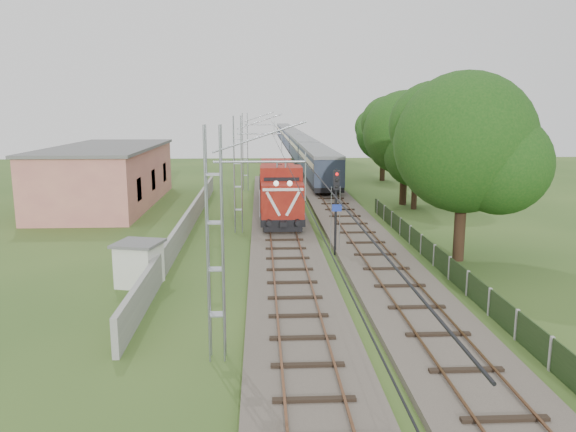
{
  "coord_description": "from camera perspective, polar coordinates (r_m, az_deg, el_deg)",
  "views": [
    {
      "loc": [
        -1.48,
        -26.23,
        8.53
      ],
      "look_at": [
        0.15,
        6.41,
        2.2
      ],
      "focal_mm": 35.0,
      "sensor_mm": 36.0,
      "label": 1
    }
  ],
  "objects": [
    {
      "name": "tree_d",
      "position": [
        67.21,
        9.75,
        8.19
      ],
      "size": [
        6.75,
        6.43,
        8.75
      ],
      "color": "#382417",
      "rests_on": "ground"
    },
    {
      "name": "track_side",
      "position": [
        47.43,
        5.04,
        0.78
      ],
      "size": [
        4.2,
        80.0,
        0.45
      ],
      "color": "#6B6054",
      "rests_on": "ground"
    },
    {
      "name": "ground",
      "position": [
        27.63,
        0.36,
        -7.03
      ],
      "size": [
        140.0,
        140.0,
        0.0
      ],
      "primitive_type": "plane",
      "color": "#2F4F1D",
      "rests_on": "ground"
    },
    {
      "name": "coach_rake",
      "position": [
        107.54,
        0.61,
        7.73
      ],
      "size": [
        2.96,
        110.8,
        3.43
      ],
      "color": "black",
      "rests_on": "ground"
    },
    {
      "name": "fence",
      "position": [
        31.74,
        14.65,
        -3.87
      ],
      "size": [
        0.12,
        32.0,
        1.2
      ],
      "color": "black",
      "rests_on": "ground"
    },
    {
      "name": "signal_post",
      "position": [
        32.39,
        4.92,
        1.95
      ],
      "size": [
        0.56,
        0.44,
        5.07
      ],
      "color": "black",
      "rests_on": "ground"
    },
    {
      "name": "tree_c",
      "position": [
        50.56,
        11.94,
        8.17
      ],
      "size": [
        7.75,
        7.38,
        10.05
      ],
      "color": "#382417",
      "rests_on": "ground"
    },
    {
      "name": "locomotive",
      "position": [
        44.97,
        -0.94,
        2.9
      ],
      "size": [
        2.97,
        16.95,
        4.31
      ],
      "color": "black",
      "rests_on": "ground"
    },
    {
      "name": "catenary",
      "position": [
        38.52,
        -5.03,
        4.24
      ],
      "size": [
        3.31,
        70.0,
        8.0
      ],
      "color": "gray",
      "rests_on": "ground"
    },
    {
      "name": "track_main",
      "position": [
        34.3,
        -0.3,
        -3.12
      ],
      "size": [
        4.2,
        70.0,
        0.45
      ],
      "color": "#6B6054",
      "rests_on": "ground"
    },
    {
      "name": "relay_hut",
      "position": [
        28.28,
        -14.88,
        -4.67
      ],
      "size": [
        2.54,
        2.54,
        2.16
      ],
      "color": "silver",
      "rests_on": "ground"
    },
    {
      "name": "boundary_wall",
      "position": [
        39.34,
        -10.13,
        -0.62
      ],
      "size": [
        0.25,
        40.0,
        1.5
      ],
      "primitive_type": "cube",
      "color": "#9E9E99",
      "rests_on": "ground"
    },
    {
      "name": "tree_b",
      "position": [
        48.55,
        12.94,
        6.02
      ],
      "size": [
        5.67,
        5.4,
        7.34
      ],
      "color": "#382417",
      "rests_on": "ground"
    },
    {
      "name": "station_building",
      "position": [
        52.35,
        -17.84,
        3.97
      ],
      "size": [
        8.4,
        20.4,
        5.22
      ],
      "color": "tan",
      "rests_on": "ground"
    },
    {
      "name": "tree_a",
      "position": [
        32.38,
        17.68,
        6.98
      ],
      "size": [
        8.12,
        7.74,
        10.53
      ],
      "color": "#382417",
      "rests_on": "ground"
    }
  ]
}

